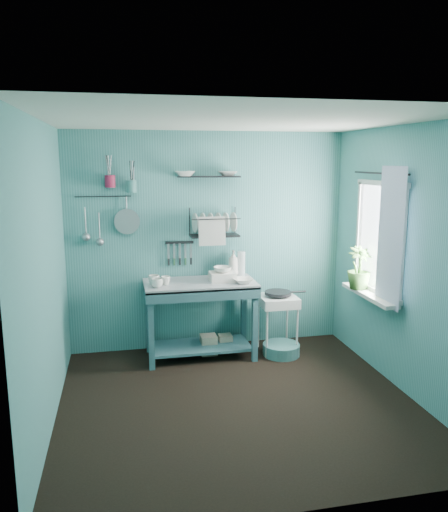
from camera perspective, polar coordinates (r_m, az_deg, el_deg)
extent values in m
plane|color=black|center=(4.76, 1.56, -16.32)|extent=(3.20, 3.20, 0.00)
plane|color=silver|center=(4.25, 1.74, 15.25)|extent=(3.20, 3.20, 0.00)
plane|color=teal|center=(5.78, -1.80, 1.66)|extent=(3.20, 0.00, 3.20)
plane|color=teal|center=(2.95, 8.46, -7.56)|extent=(3.20, 0.00, 3.20)
plane|color=teal|center=(4.27, -19.78, -2.31)|extent=(0.00, 3.00, 3.00)
plane|color=teal|center=(4.95, 19.98, -0.56)|extent=(0.00, 3.00, 3.00)
cube|color=#2E5860|center=(5.60, -2.72, -7.25)|extent=(1.27, 0.71, 0.86)
imported|color=silver|center=(5.27, -7.66, -3.09)|extent=(0.12, 0.12, 0.10)
imported|color=silver|center=(5.37, -6.68, -2.81)|extent=(0.14, 0.14, 0.09)
imported|color=silver|center=(5.42, -8.00, -2.69)|extent=(0.17, 0.17, 0.10)
cube|color=silver|center=(5.50, -0.16, -2.38)|extent=(0.28, 0.22, 0.10)
imported|color=silver|center=(5.48, -0.16, -1.56)|extent=(0.20, 0.19, 0.06)
imported|color=silver|center=(5.72, 1.06, -0.83)|extent=(0.11, 0.12, 0.30)
cylinder|color=silver|center=(5.77, 1.99, -0.84)|extent=(0.09, 0.09, 0.28)
imported|color=silver|center=(5.42, 2.19, -2.83)|extent=(0.22, 0.22, 0.05)
cube|color=silver|center=(5.80, 6.11, -7.72)|extent=(0.47, 0.47, 0.66)
cylinder|color=black|center=(5.70, 6.19, -4.22)|extent=(0.30, 0.30, 0.03)
cube|color=black|center=(5.70, -5.11, 1.55)|extent=(0.32, 0.04, 0.03)
cube|color=black|center=(5.63, -1.11, 3.86)|extent=(0.58, 0.32, 0.32)
cube|color=black|center=(5.61, -1.71, 9.06)|extent=(0.72, 0.29, 0.01)
imported|color=silver|center=(5.56, -4.49, 9.73)|extent=(0.24, 0.24, 0.06)
imported|color=silver|center=(5.65, 0.42, 9.59)|extent=(0.22, 0.22, 0.05)
cylinder|color=maroon|center=(5.54, -12.90, 8.32)|extent=(0.11, 0.11, 0.13)
cylinder|color=#3B7B77|center=(5.55, -10.53, 7.83)|extent=(0.11, 0.11, 0.13)
cylinder|color=#9A9CA1|center=(5.61, -11.03, 3.89)|extent=(0.28, 0.03, 0.28)
cylinder|color=#9A9CA1|center=(5.63, -15.56, 3.84)|extent=(0.01, 0.01, 0.30)
cylinder|color=#9A9CA1|center=(5.63, -14.07, 3.31)|extent=(0.01, 0.01, 0.30)
cylinder|color=black|center=(5.60, -13.65, 6.63)|extent=(0.60, 0.01, 0.01)
plane|color=white|center=(5.30, 17.41, 1.96)|extent=(0.00, 1.10, 1.10)
cube|color=silver|center=(5.38, 16.26, -4.28)|extent=(0.16, 0.95, 0.04)
plane|color=silver|center=(5.00, 18.45, 1.98)|extent=(0.00, 1.35, 1.35)
cylinder|color=black|center=(5.22, 17.38, 9.01)|extent=(0.02, 1.05, 0.02)
imported|color=#3B6B2B|center=(5.47, 15.17, -1.32)|extent=(0.28, 0.28, 0.45)
cube|color=gray|center=(5.77, -1.78, -10.08)|extent=(0.18, 0.18, 0.22)
cube|color=gray|center=(5.84, 0.13, -9.93)|extent=(0.15, 0.15, 0.20)
cylinder|color=#3E7B7A|center=(5.79, 6.56, -10.56)|extent=(0.42, 0.42, 0.13)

